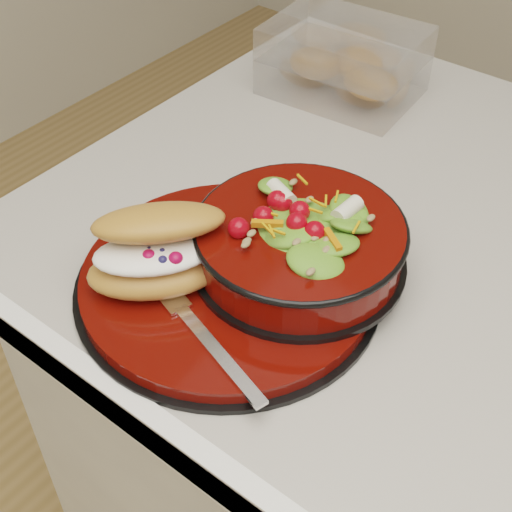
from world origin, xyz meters
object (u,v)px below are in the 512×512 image
Objects in this scene: dinner_plate at (228,281)px; pastry_box at (344,62)px; fork at (203,336)px; salad_bowl at (300,237)px; croissant at (158,252)px.

pastry_box is at bearing 107.37° from dinner_plate.
dinner_plate is 1.81× the size of fork.
pastry_box reaches higher than fork.
fork is at bearing -65.20° from dinner_plate.
fork is (-0.01, -0.13, -0.03)m from salad_bowl.
pastry_box is at bearing 53.28° from croissant.
fork is at bearing -66.86° from croissant.
pastry_box is at bearing 116.44° from salad_bowl.
salad_bowl reaches higher than croissant.
dinner_plate is 1.46× the size of pastry_box.
salad_bowl is 0.14m from croissant.
pastry_box is at bearing 35.55° from fork.
pastry_box is (-0.17, 0.34, -0.01)m from salad_bowl.
croissant is (-0.09, -0.10, 0.00)m from salad_bowl.
croissant reaches higher than dinner_plate.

